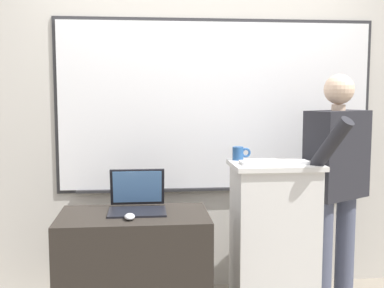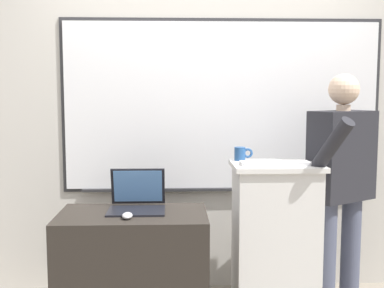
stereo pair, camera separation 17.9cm
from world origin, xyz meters
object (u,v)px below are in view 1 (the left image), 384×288
object	(u,v)px
computer_mouse_by_laptop	(130,217)
coffee_mug	(239,153)
person_presenter	(337,176)
laptop	(137,198)
lectern_podium	(273,243)
wireless_keyboard	(274,162)
side_desk	(134,277)

from	to	relation	value
computer_mouse_by_laptop	coffee_mug	world-z (taller)	coffee_mug
person_presenter	laptop	xyz separation A→B (m)	(-1.33, -0.16, -0.08)
lectern_podium	person_presenter	size ratio (longest dim) A/B	0.65
lectern_podium	laptop	distance (m)	0.92
lectern_podium	laptop	bearing A→B (deg)	-178.47
person_presenter	wireless_keyboard	bearing A→B (deg)	171.33
coffee_mug	laptop	bearing A→B (deg)	-165.99
person_presenter	wireless_keyboard	distance (m)	0.53
laptop	computer_mouse_by_laptop	bearing A→B (deg)	-99.98
computer_mouse_by_laptop	coffee_mug	bearing A→B (deg)	29.31
person_presenter	lectern_podium	bearing A→B (deg)	166.42
wireless_keyboard	side_desk	bearing A→B (deg)	-174.86
person_presenter	computer_mouse_by_laptop	size ratio (longest dim) A/B	16.06
laptop	wireless_keyboard	xyz separation A→B (m)	(0.84, -0.03, 0.21)
laptop	wireless_keyboard	world-z (taller)	wireless_keyboard
side_desk	computer_mouse_by_laptop	distance (m)	0.42
computer_mouse_by_laptop	lectern_podium	bearing A→B (deg)	15.58
side_desk	computer_mouse_by_laptop	xyz separation A→B (m)	(-0.02, -0.12, 0.40)
wireless_keyboard	computer_mouse_by_laptop	size ratio (longest dim) A/B	4.24
laptop	coffee_mug	world-z (taller)	coffee_mug
person_presenter	wireless_keyboard	xyz separation A→B (m)	(-0.48, -0.19, 0.13)
side_desk	laptop	bearing A→B (deg)	78.84
lectern_podium	side_desk	bearing A→B (deg)	-171.65
lectern_podium	person_presenter	world-z (taller)	person_presenter
lectern_podium	computer_mouse_by_laptop	bearing A→B (deg)	-164.42
lectern_podium	computer_mouse_by_laptop	size ratio (longest dim) A/B	10.46
side_desk	person_presenter	xyz separation A→B (m)	(1.35, 0.27, 0.54)
lectern_podium	laptop	xyz separation A→B (m)	(-0.86, -0.02, 0.32)
side_desk	person_presenter	size ratio (longest dim) A/B	0.55
person_presenter	side_desk	bearing A→B (deg)	161.05
laptop	computer_mouse_by_laptop	size ratio (longest dim) A/B	3.42
side_desk	lectern_podium	bearing A→B (deg)	8.35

